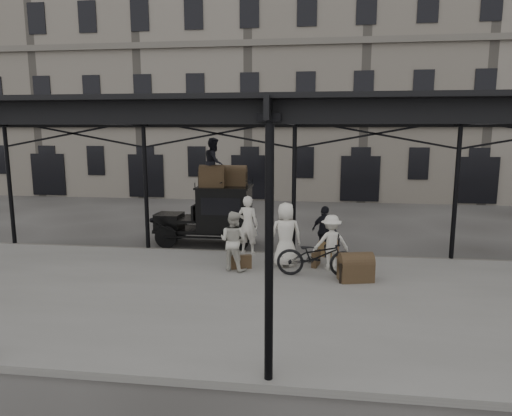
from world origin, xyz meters
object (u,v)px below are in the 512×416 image
(bicycle, at_px, (317,256))
(steamer_trunk_roof_near, at_px, (212,178))
(porter_left, at_px, (248,225))
(steamer_trunk_platform, at_px, (356,269))
(taxi, at_px, (216,213))
(porter_official, at_px, (325,231))

(bicycle, relative_size, steamer_trunk_roof_near, 2.51)
(porter_left, bearing_deg, steamer_trunk_platform, 156.11)
(taxi, bearing_deg, porter_official, -22.11)
(bicycle, height_order, steamer_trunk_platform, bicycle)
(porter_left, bearing_deg, taxi, -35.03)
(bicycle, bearing_deg, porter_official, -5.92)
(porter_left, height_order, porter_official, porter_left)
(porter_official, bearing_deg, taxi, 15.96)
(steamer_trunk_platform, bearing_deg, bicycle, 152.72)
(bicycle, bearing_deg, taxi, 45.84)
(steamer_trunk_roof_near, height_order, steamer_trunk_platform, steamer_trunk_roof_near)
(taxi, xyz_separation_m, porter_official, (3.88, -1.58, -0.24))
(porter_left, relative_size, bicycle, 0.86)
(taxi, distance_m, bicycle, 5.16)
(taxi, relative_size, steamer_trunk_platform, 4.10)
(porter_left, xyz_separation_m, bicycle, (2.25, -2.14, -0.38))
(porter_official, bearing_deg, porter_left, 36.18)
(taxi, bearing_deg, steamer_trunk_platform, -39.73)
(porter_left, distance_m, steamer_trunk_roof_near, 2.38)
(steamer_trunk_roof_near, bearing_deg, porter_left, -47.34)
(porter_official, xyz_separation_m, bicycle, (-0.24, -2.06, -0.24))
(bicycle, distance_m, steamer_trunk_platform, 1.11)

